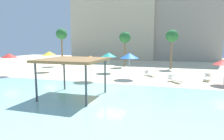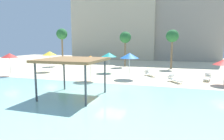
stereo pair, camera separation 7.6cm
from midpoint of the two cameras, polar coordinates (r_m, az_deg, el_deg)
The scene contains 16 objects.
ground_plane at distance 17.77m, azimuth -0.41°, elevation -5.07°, with size 80.00×80.00×0.00m, color beige.
lagoon_water at distance 13.02m, azimuth -7.39°, elevation -9.90°, with size 44.00×13.50×0.04m, color #99D1C6.
shade_pavilion at distance 14.55m, azimuth -11.33°, elevation 2.56°, with size 4.34×4.34×2.84m.
beach_umbrella_red_2 at distance 26.62m, azimuth -27.57°, elevation 3.73°, with size 1.91×1.91×2.74m.
beach_umbrella_orange_3 at distance 20.58m, azimuth -6.33°, elevation 3.35°, with size 2.06×2.06×2.66m.
beach_umbrella_yellow_4 at distance 28.63m, azimuth -17.69°, elevation 4.59°, with size 1.97×1.97×2.80m.
beach_umbrella_teal_5 at distance 26.28m, azimuth -1.03°, elevation 4.41°, with size 2.06×2.06×2.68m.
beach_umbrella_blue_6 at distance 21.87m, azimuth 4.95°, elevation 4.14°, with size 2.10×2.10×2.86m.
lounge_chair_2 at distance 24.36m, azimuth 10.63°, elevation -0.88°, with size 1.57×1.90×0.74m.
lounge_chair_3 at distance 21.15m, azimuth 17.35°, elevation -2.43°, with size 1.56×1.91×0.74m.
lounge_chair_4 at distance 23.24m, azimuth 25.58°, elevation -1.94°, with size 1.07×1.99×0.74m.
palm_tree_0 at distance 35.97m, azimuth -14.40°, elevation 9.76°, with size 1.90×1.90×6.43m.
palm_tree_1 at distance 31.66m, azimuth 16.82°, elevation 9.13°, with size 1.90×1.90×5.94m.
palm_tree_3 at distance 33.39m, azimuth 3.68°, elevation 9.17°, with size 1.90×1.90×5.82m.
hotel_block_0 at distance 51.50m, azimuth 1.08°, elevation 13.67°, with size 20.01×10.18×18.36m, color beige.
hotel_block_1 at distance 50.92m, azimuth 19.36°, elevation 15.22°, with size 16.14×10.76×21.75m, color #9E9384.
Camera 1 is at (5.11, -16.55, 3.98)m, focal length 31.75 mm.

